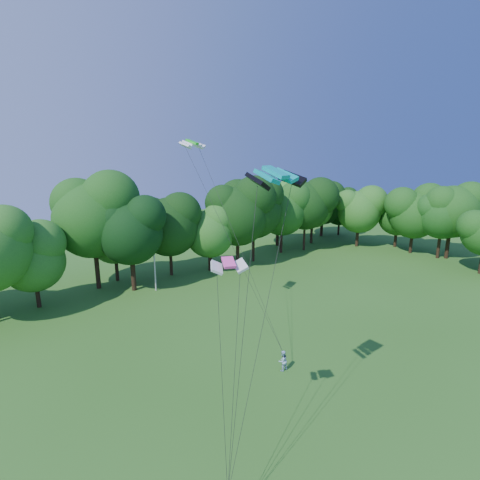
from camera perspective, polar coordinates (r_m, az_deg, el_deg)
utility_pole at (r=45.17m, az=-12.92°, el=-3.20°), size 1.35×0.56×7.05m
kite_flyer_right at (r=30.20m, az=6.52°, el=-17.80°), size 0.82×0.66×1.62m
kite_teal at (r=18.27m, az=5.47°, el=10.24°), size 3.12×1.54×0.61m
kite_green at (r=32.54m, az=-7.31°, el=14.61°), size 2.68×2.00×0.50m
kite_pink at (r=18.01m, az=-1.75°, el=-3.44°), size 1.94×1.50×0.40m
tree_back_center at (r=45.10m, az=-16.40°, el=1.49°), size 8.16×8.16×11.87m
tree_back_east at (r=64.54m, az=5.83°, el=5.80°), size 8.47×8.47×12.33m
tree_flank_east at (r=64.45m, az=28.55°, el=3.76°), size 7.96×7.96×11.57m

